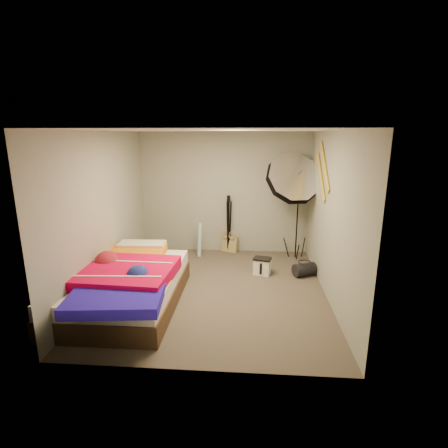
# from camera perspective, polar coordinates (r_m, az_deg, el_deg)

# --- Properties ---
(floor) EXTENTS (4.00, 4.00, 0.00)m
(floor) POSITION_cam_1_polar(r_m,az_deg,el_deg) (5.76, -1.47, -10.68)
(floor) COLOR brown
(floor) RESTS_ON ground
(ceiling) EXTENTS (4.00, 4.00, 0.00)m
(ceiling) POSITION_cam_1_polar(r_m,az_deg,el_deg) (5.22, -1.65, 15.04)
(ceiling) COLOR silver
(ceiling) RESTS_ON wall_back
(wall_back) EXTENTS (3.50, 0.00, 3.50)m
(wall_back) POSITION_cam_1_polar(r_m,az_deg,el_deg) (7.31, 0.05, 5.03)
(wall_back) COLOR gray
(wall_back) RESTS_ON floor
(wall_front) EXTENTS (3.50, 0.00, 3.50)m
(wall_front) POSITION_cam_1_polar(r_m,az_deg,el_deg) (3.45, -4.97, -5.91)
(wall_front) COLOR gray
(wall_front) RESTS_ON floor
(wall_left) EXTENTS (0.00, 4.00, 4.00)m
(wall_left) POSITION_cam_1_polar(r_m,az_deg,el_deg) (5.80, -19.04, 1.74)
(wall_left) COLOR gray
(wall_left) RESTS_ON floor
(wall_right) EXTENTS (0.00, 4.00, 4.00)m
(wall_right) POSITION_cam_1_polar(r_m,az_deg,el_deg) (5.46, 17.04, 1.15)
(wall_right) COLOR gray
(wall_right) RESTS_ON floor
(tote_bag) EXTENTS (0.38, 0.28, 0.36)m
(tote_bag) POSITION_cam_1_polar(r_m,az_deg,el_deg) (7.45, 0.95, -3.29)
(tote_bag) COLOR tan
(tote_bag) RESTS_ON floor
(wrapping_roll) EXTENTS (0.10, 0.21, 0.70)m
(wrapping_roll) POSITION_cam_1_polar(r_m,az_deg,el_deg) (7.18, -4.01, -2.60)
(wrapping_roll) COLOR #50A0B4
(wrapping_roll) RESTS_ON floor
(camera_case) EXTENTS (0.33, 0.27, 0.28)m
(camera_case) POSITION_cam_1_polar(r_m,az_deg,el_deg) (6.34, 6.25, -6.94)
(camera_case) COLOR white
(camera_case) RESTS_ON floor
(duffel_bag) EXTENTS (0.45, 0.38, 0.24)m
(duffel_bag) POSITION_cam_1_polar(r_m,az_deg,el_deg) (6.40, 12.99, -7.26)
(duffel_bag) COLOR black
(duffel_bag) RESTS_ON floor
(wall_stripe_upper) EXTENTS (0.02, 0.91, 0.78)m
(wall_stripe_upper) POSITION_cam_1_polar(r_m,az_deg,el_deg) (5.93, 16.12, 9.10)
(wall_stripe_upper) COLOR gold
(wall_stripe_upper) RESTS_ON wall_right
(wall_stripe_lower) EXTENTS (0.02, 0.91, 0.78)m
(wall_stripe_lower) POSITION_cam_1_polar(r_m,az_deg,el_deg) (6.19, 15.53, 7.48)
(wall_stripe_lower) COLOR gold
(wall_stripe_lower) RESTS_ON wall_right
(bed) EXTENTS (1.64, 2.47, 0.66)m
(bed) POSITION_cam_1_polar(r_m,az_deg,el_deg) (5.38, -15.98, -9.30)
(bed) COLOR #47311F
(bed) RESTS_ON floor
(photo_umbrella) EXTENTS (1.24, 0.93, 2.24)m
(photo_umbrella) POSITION_cam_1_polar(r_m,az_deg,el_deg) (6.79, 11.13, 7.08)
(photo_umbrella) COLOR black
(photo_umbrella) RESTS_ON floor
(camera_tripod) EXTENTS (0.07, 0.07, 1.23)m
(camera_tripod) POSITION_cam_1_polar(r_m,az_deg,el_deg) (7.28, 0.75, 0.61)
(camera_tripod) COLOR black
(camera_tripod) RESTS_ON floor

